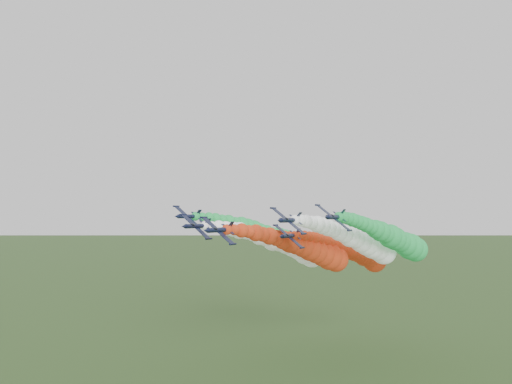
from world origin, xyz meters
TOP-DOWN VIEW (x-y plane):
  - jet_lead at (6.91, 36.69)m, footprint 14.49×59.40m
  - jet_inner_left at (-2.42, 42.99)m, footprint 14.80×59.72m
  - jet_inner_right at (18.17, 44.95)m, footprint 14.55×59.47m
  - jet_outer_left at (-11.19, 51.80)m, footprint 14.43×59.35m
  - jet_outer_right at (26.12, 50.69)m, footprint 14.50×59.42m
  - jet_trail at (12.00, 59.90)m, footprint 14.76×59.68m

SIDE VIEW (x-z plane):
  - jet_trail at x=12.00m, z-range 20.79..36.68m
  - jet_lead at x=6.91m, z-range 22.85..38.47m
  - jet_inner_left at x=-2.42m, z-range 23.16..39.10m
  - jet_inner_right at x=18.17m, z-range 24.80..40.50m
  - jet_outer_right at x=26.12m, z-range 25.32..40.96m
  - jet_outer_left at x=-11.19m, z-range 25.53..41.10m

